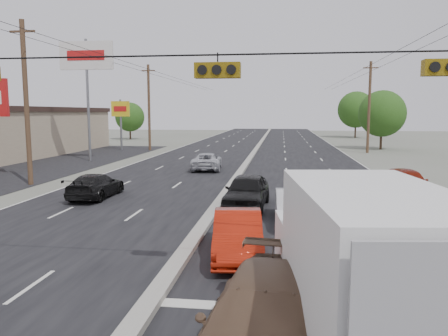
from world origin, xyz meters
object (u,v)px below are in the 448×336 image
Objects in this scene: tree_left_far at (130,117)px; queue_car_e at (406,183)px; utility_pole_left_b at (26,102)px; oncoming_near at (96,186)px; red_sedan at (238,235)px; tree_right_far at (356,110)px; tan_sedan at (267,327)px; queue_car_a at (247,191)px; utility_pole_right_c at (369,107)px; utility_pole_left_c at (149,107)px; pole_sign_billboard at (87,63)px; box_truck at (360,272)px; tree_right_mid at (382,114)px; queue_car_b at (293,208)px; pole_sign_far at (121,113)px.

tree_left_far is 1.35× the size of queue_car_e.
utility_pole_left_b is 2.26× the size of oncoming_near.
tree_left_far reaches higher than red_sedan.
tan_sedan is (-13.22, -72.89, -4.15)m from tree_right_far.
utility_pole_right_c is at bearing 73.33° from queue_car_a.
utility_pole_left_c is 25.00m from utility_pole_right_c.
tree_right_far is 68.54m from red_sedan.
queue_car_a is at bearing -65.03° from utility_pole_left_c.
pole_sign_billboard is at bearing 125.95° from tan_sedan.
box_truck is 6.21m from red_sedan.
tree_left_far is at bearing -165.26° from tree_right_far.
queue_car_e is 16.47m from oncoming_near.
pole_sign_billboard is 1.64× the size of box_truck.
tree_right_mid is 1.54× the size of queue_car_a.
oncoming_near is at bearing -124.00° from utility_pole_right_c.
tree_right_mid is (2.50, 5.00, -0.77)m from utility_pole_right_c.
utility_pole_right_c is 2.15× the size of queue_car_a.
pole_sign_billboard is 28.51m from queue_car_b.
utility_pole_right_c is 44.19m from tan_sedan.
utility_pole_left_c is at bearing 104.69° from box_truck.
utility_pole_left_b is at bearing 133.88° from red_sedan.
utility_pole_right_c is (25.00, 25.00, 0.00)m from utility_pole_left_b.
utility_pole_right_c reaches higher than tree_left_far.
queue_car_b is at bearing -25.22° from utility_pole_left_b.
tree_left_far is at bearing 157.93° from tree_right_mid.
tree_left_far is 1.32× the size of queue_car_a.
queue_car_e is at bearing 65.19° from box_truck.
tree_right_mid is 39.43m from queue_car_b.
queue_car_a is 1.05× the size of oncoming_near.
pole_sign_far is at bearing 108.66° from box_truck.
utility_pole_left_b is at bearing 127.14° from box_truck.
tree_left_far is 56.00m from queue_car_e.
tan_sedan is 18.09m from queue_car_e.
utility_pole_right_c reaches higher than tree_right_mid.
pole_sign_billboard is 52.05m from tree_right_far.
tan_sedan reaches higher than queue_car_e.
queue_car_b is 10.98m from oncoming_near.
red_sedan is at bearing -130.42° from queue_car_e.
tree_left_far is at bearing -72.16° from oncoming_near.
utility_pole_left_c reaches higher than tree_left_far.
pole_sign_far is 1.42× the size of red_sedan.
tree_left_far is at bearing 120.38° from queue_car_e.
utility_pole_left_c is 1.23× the size of tree_right_far.
tree_left_far is at bearing 101.92° from utility_pole_left_b.
utility_pole_left_b reaches higher than queue_car_b.
queue_car_a is (-1.38, 13.04, -0.01)m from tan_sedan.
tree_right_far is 1.80× the size of queue_car_e.
tan_sedan is (15.28, -17.89, -4.30)m from utility_pole_left_b.
queue_car_a is (-0.27, 7.04, 0.10)m from red_sedan.
pole_sign_far is at bearing 109.48° from red_sedan.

